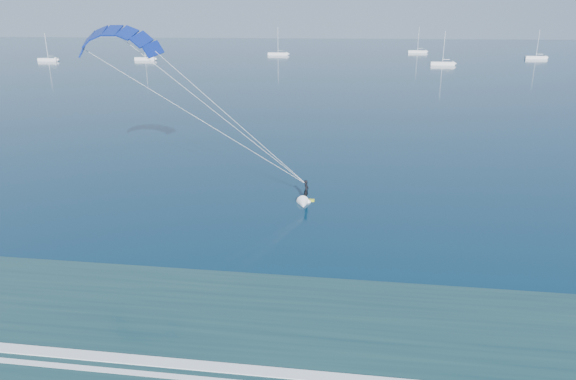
# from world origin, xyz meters

# --- Properties ---
(kitesurfer_rig) EXTENTS (21.53, 4.41, 16.17)m
(kitesurfer_rig) POSITION_xyz_m (-6.44, 32.16, 8.49)
(kitesurfer_rig) COLOR #DDF01C
(kitesurfer_rig) RESTS_ON ground
(sailboat_0) EXTENTS (7.71, 2.40, 10.62)m
(sailboat_0) POSITION_xyz_m (-114.95, 181.46, 0.67)
(sailboat_0) COLOR silver
(sailboat_0) RESTS_ON ground
(sailboat_1) EXTENTS (8.25, 2.40, 11.39)m
(sailboat_1) POSITION_xyz_m (-79.12, 191.04, 0.68)
(sailboat_1) COLOR silver
(sailboat_1) RESTS_ON ground
(sailboat_2) EXTENTS (9.17, 2.40, 12.30)m
(sailboat_2) POSITION_xyz_m (-31.41, 229.05, 0.68)
(sailboat_2) COLOR silver
(sailboat_2) RESTS_ON ground
(sailboat_3) EXTENTS (8.36, 2.40, 11.65)m
(sailboat_3) POSITION_xyz_m (35.19, 183.69, 0.68)
(sailboat_3) COLOR silver
(sailboat_3) RESTS_ON ground
(sailboat_4) EXTENTS (8.96, 2.40, 12.15)m
(sailboat_4) POSITION_xyz_m (33.55, 255.84, 0.68)
(sailboat_4) COLOR silver
(sailboat_4) RESTS_ON ground
(sailboat_5) EXTENTS (8.49, 2.40, 11.62)m
(sailboat_5) POSITION_xyz_m (77.96, 220.40, 0.68)
(sailboat_5) COLOR silver
(sailboat_5) RESTS_ON ground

